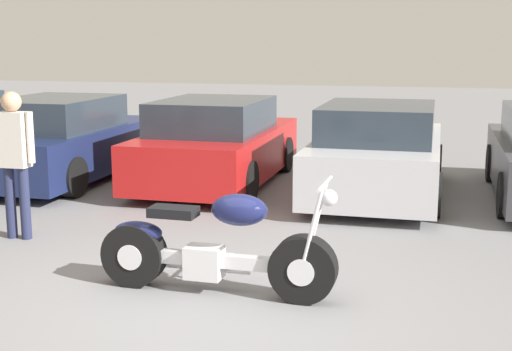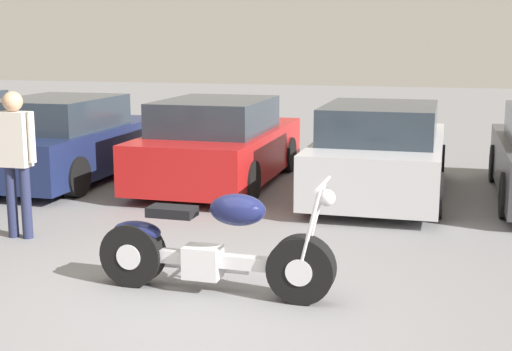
% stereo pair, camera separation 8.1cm
% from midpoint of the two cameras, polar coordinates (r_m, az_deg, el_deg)
% --- Properties ---
extents(ground_plane, '(60.00, 60.00, 0.00)m').
position_cam_midpoint_polar(ground_plane, '(6.32, -4.49, -10.66)').
color(ground_plane, slate).
extents(motorcycle, '(2.25, 0.62, 1.10)m').
position_cam_midpoint_polar(motorcycle, '(6.58, -3.76, -5.87)').
color(motorcycle, black).
rests_on(motorcycle, ground_plane).
extents(parked_car_navy, '(1.87, 4.09, 1.38)m').
position_cam_midpoint_polar(parked_car_navy, '(12.27, -15.41, 2.65)').
color(parked_car_navy, '#19234C').
rests_on(parked_car_navy, ground_plane).
extents(parked_car_red, '(1.87, 4.09, 1.38)m').
position_cam_midpoint_polar(parked_car_red, '(11.51, -3.35, 2.50)').
color(parked_car_red, red).
rests_on(parked_car_red, ground_plane).
extents(parked_car_silver, '(1.87, 4.09, 1.38)m').
position_cam_midpoint_polar(parked_car_silver, '(10.79, 9.52, 1.81)').
color(parked_car_silver, '#BCBCC1').
rests_on(parked_car_silver, ground_plane).
extents(person_standing, '(0.52, 0.23, 1.73)m').
position_cam_midpoint_polar(person_standing, '(8.70, -19.02, 1.79)').
color(person_standing, '#232847').
rests_on(person_standing, ground_plane).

